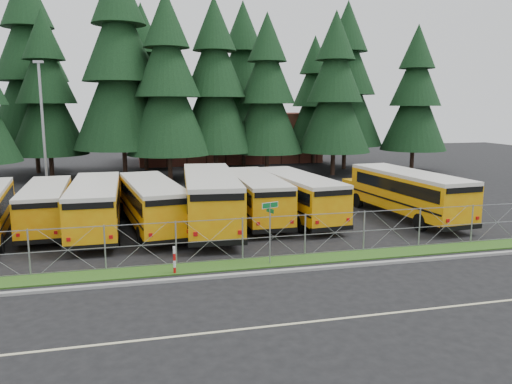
{
  "coord_description": "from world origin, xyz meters",
  "views": [
    {
      "loc": [
        -5.67,
        -22.43,
        6.98
      ],
      "look_at": [
        0.86,
        4.0,
        2.24
      ],
      "focal_mm": 35.0,
      "sensor_mm": 36.0,
      "label": 1
    }
  ],
  "objects_px": {
    "street_sign": "(270,220)",
    "striped_bollard": "(174,260)",
    "bus_east": "(405,194)",
    "bus_2": "(96,207)",
    "bus_3": "(151,205)",
    "bus_5": "(254,198)",
    "bus_1": "(47,207)",
    "bus_4": "(210,200)",
    "light_standard": "(43,126)",
    "bus_6": "(295,197)"
  },
  "relations": [
    {
      "from": "bus_1",
      "to": "striped_bollard",
      "type": "relative_size",
      "value": 8.17
    },
    {
      "from": "bus_6",
      "to": "light_standard",
      "type": "relative_size",
      "value": 1.05
    },
    {
      "from": "bus_1",
      "to": "bus_6",
      "type": "distance_m",
      "value": 14.51
    },
    {
      "from": "street_sign",
      "to": "bus_5",
      "type": "bearing_deg",
      "value": 80.81
    },
    {
      "from": "bus_4",
      "to": "street_sign",
      "type": "height_order",
      "value": "bus_4"
    },
    {
      "from": "bus_4",
      "to": "bus_5",
      "type": "bearing_deg",
      "value": 27.87
    },
    {
      "from": "bus_5",
      "to": "bus_1",
      "type": "bearing_deg",
      "value": 178.79
    },
    {
      "from": "bus_2",
      "to": "bus_east",
      "type": "height_order",
      "value": "bus_east"
    },
    {
      "from": "bus_2",
      "to": "street_sign",
      "type": "distance_m",
      "value": 11.02
    },
    {
      "from": "bus_5",
      "to": "striped_bollard",
      "type": "distance_m",
      "value": 10.6
    },
    {
      "from": "bus_1",
      "to": "bus_3",
      "type": "xyz_separation_m",
      "value": [
        5.74,
        -1.34,
        0.12
      ]
    },
    {
      "from": "bus_6",
      "to": "bus_east",
      "type": "bearing_deg",
      "value": -15.71
    },
    {
      "from": "street_sign",
      "to": "striped_bollard",
      "type": "distance_m",
      "value": 4.48
    },
    {
      "from": "street_sign",
      "to": "light_standard",
      "type": "distance_m",
      "value": 22.67
    },
    {
      "from": "bus_2",
      "to": "bus_6",
      "type": "xyz_separation_m",
      "value": [
        11.74,
        0.52,
        -0.02
      ]
    },
    {
      "from": "bus_2",
      "to": "bus_3",
      "type": "bearing_deg",
      "value": -0.31
    },
    {
      "from": "bus_1",
      "to": "light_standard",
      "type": "bearing_deg",
      "value": 95.88
    },
    {
      "from": "street_sign",
      "to": "bus_4",
      "type": "bearing_deg",
      "value": 101.84
    },
    {
      "from": "bus_6",
      "to": "light_standard",
      "type": "distance_m",
      "value": 19.61
    },
    {
      "from": "bus_6",
      "to": "striped_bollard",
      "type": "distance_m",
      "value": 11.86
    },
    {
      "from": "bus_6",
      "to": "street_sign",
      "type": "height_order",
      "value": "street_sign"
    },
    {
      "from": "light_standard",
      "to": "bus_3",
      "type": "bearing_deg",
      "value": -57.14
    },
    {
      "from": "bus_east",
      "to": "street_sign",
      "type": "distance_m",
      "value": 12.79
    },
    {
      "from": "bus_5",
      "to": "street_sign",
      "type": "bearing_deg",
      "value": -98.22
    },
    {
      "from": "bus_1",
      "to": "light_standard",
      "type": "xyz_separation_m",
      "value": [
        -1.47,
        9.82,
        4.22
      ]
    },
    {
      "from": "bus_1",
      "to": "street_sign",
      "type": "distance_m",
      "value": 13.95
    },
    {
      "from": "bus_5",
      "to": "street_sign",
      "type": "distance_m",
      "value": 8.74
    },
    {
      "from": "bus_1",
      "to": "bus_5",
      "type": "bearing_deg",
      "value": -4.81
    },
    {
      "from": "bus_4",
      "to": "bus_5",
      "type": "relative_size",
      "value": 1.14
    },
    {
      "from": "striped_bollard",
      "to": "bus_3",
      "type": "bearing_deg",
      "value": 94.35
    },
    {
      "from": "bus_6",
      "to": "bus_1",
      "type": "bearing_deg",
      "value": 171.45
    },
    {
      "from": "bus_east",
      "to": "street_sign",
      "type": "height_order",
      "value": "bus_east"
    },
    {
      "from": "striped_bollard",
      "to": "bus_east",
      "type": "bearing_deg",
      "value": 26.23
    },
    {
      "from": "bus_4",
      "to": "bus_1",
      "type": "bearing_deg",
      "value": 174.29
    },
    {
      "from": "bus_3",
      "to": "bus_4",
      "type": "relative_size",
      "value": 0.88
    },
    {
      "from": "bus_6",
      "to": "bus_4",
      "type": "bearing_deg",
      "value": -176.16
    },
    {
      "from": "bus_2",
      "to": "bus_5",
      "type": "distance_m",
      "value": 9.26
    },
    {
      "from": "striped_bollard",
      "to": "bus_2",
      "type": "bearing_deg",
      "value": 114.06
    },
    {
      "from": "bus_2",
      "to": "bus_3",
      "type": "xyz_separation_m",
      "value": [
        2.99,
        0.0,
        -0.01
      ]
    },
    {
      "from": "bus_4",
      "to": "bus_east",
      "type": "bearing_deg",
      "value": 3.25
    },
    {
      "from": "bus_5",
      "to": "bus_4",
      "type": "bearing_deg",
      "value": -156.1
    },
    {
      "from": "bus_east",
      "to": "street_sign",
      "type": "xyz_separation_m",
      "value": [
        -10.68,
        -7.01,
        0.56
      ]
    },
    {
      "from": "bus_4",
      "to": "bus_east",
      "type": "height_order",
      "value": "bus_4"
    },
    {
      "from": "bus_3",
      "to": "bus_6",
      "type": "distance_m",
      "value": 8.77
    },
    {
      "from": "bus_3",
      "to": "light_standard",
      "type": "bearing_deg",
      "value": 115.08
    },
    {
      "from": "bus_6",
      "to": "bus_east",
      "type": "height_order",
      "value": "bus_east"
    },
    {
      "from": "light_standard",
      "to": "bus_6",
      "type": "bearing_deg",
      "value": -33.69
    },
    {
      "from": "bus_1",
      "to": "bus_east",
      "type": "bearing_deg",
      "value": -8.16
    },
    {
      "from": "bus_east",
      "to": "bus_1",
      "type": "bearing_deg",
      "value": 169.61
    },
    {
      "from": "bus_4",
      "to": "bus_2",
      "type": "bearing_deg",
      "value": -178.35
    }
  ]
}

